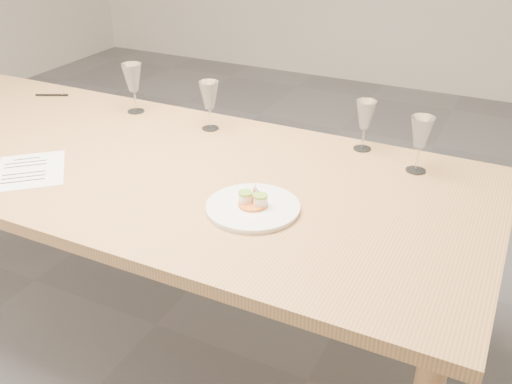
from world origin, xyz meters
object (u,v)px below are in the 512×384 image
at_px(dinner_plate, 253,207).
at_px(ballpoint_pen, 52,95).
at_px(wine_glass_0, 133,79).
at_px(wine_glass_3, 421,134).
at_px(dining_table, 140,176).
at_px(wine_glass_2, 365,116).
at_px(recipe_sheet, 31,170).
at_px(wine_glass_1, 209,96).

height_order(dinner_plate, ballpoint_pen, dinner_plate).
xyz_separation_m(dinner_plate, wine_glass_0, (-0.80, 0.51, 0.13)).
bearing_deg(wine_glass_3, wine_glass_0, 178.01).
xyz_separation_m(dining_table, wine_glass_2, (0.67, 0.42, 0.19)).
bearing_deg(ballpoint_pen, wine_glass_2, -23.80).
bearing_deg(dinner_plate, dining_table, 165.02).
relative_size(dining_table, wine_glass_3, 12.64).
distance_m(dinner_plate, wine_glass_0, 0.96).
relative_size(dinner_plate, ballpoint_pen, 2.04).
distance_m(recipe_sheet, ballpoint_pen, 0.77).
bearing_deg(wine_glass_3, wine_glass_1, 178.85).
xyz_separation_m(dining_table, wine_glass_3, (0.88, 0.33, 0.20)).
bearing_deg(wine_glass_1, dinner_plate, -48.62).
distance_m(dinner_plate, wine_glass_3, 0.61).
bearing_deg(ballpoint_pen, wine_glass_1, -27.39).
xyz_separation_m(recipe_sheet, wine_glass_0, (-0.02, 0.60, 0.14)).
bearing_deg(ballpoint_pen, wine_glass_3, -27.31).
xyz_separation_m(dinner_plate, wine_glass_1, (-0.43, 0.48, 0.12)).
bearing_deg(wine_glass_1, dining_table, -104.35).
height_order(ballpoint_pen, wine_glass_1, wine_glass_1).
xyz_separation_m(dinner_plate, recipe_sheet, (-0.78, -0.10, -0.01)).
distance_m(dining_table, wine_glass_0, 0.51).
bearing_deg(dining_table, ballpoint_pen, 153.79).
bearing_deg(recipe_sheet, wine_glass_3, -15.67).
bearing_deg(ballpoint_pen, recipe_sheet, -77.48).
bearing_deg(dining_table, wine_glass_3, 20.48).
distance_m(wine_glass_1, wine_glass_2, 0.59).
xyz_separation_m(wine_glass_1, wine_glass_2, (0.58, 0.08, -0.01)).
relative_size(dinner_plate, wine_glass_1, 1.46).
xyz_separation_m(dining_table, recipe_sheet, (-0.26, -0.23, 0.07)).
height_order(wine_glass_1, wine_glass_3, wine_glass_3).
relative_size(ballpoint_pen, wine_glass_0, 0.67).
bearing_deg(wine_glass_2, ballpoint_pen, -177.72).
bearing_deg(wine_glass_1, wine_glass_3, -1.15).
height_order(recipe_sheet, wine_glass_2, wine_glass_2).
bearing_deg(recipe_sheet, wine_glass_0, 50.12).
bearing_deg(ballpoint_pen, wine_glass_0, -25.39).
height_order(dining_table, recipe_sheet, recipe_sheet).
height_order(wine_glass_1, wine_glass_2, wine_glass_1).
bearing_deg(wine_glass_3, dining_table, -159.52).
xyz_separation_m(dining_table, wine_glass_1, (0.09, 0.35, 0.20)).
bearing_deg(recipe_sheet, dining_table, -0.39).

